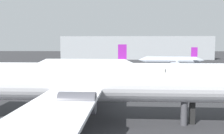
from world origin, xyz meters
name	(u,v)px	position (x,y,z in m)	size (l,w,h in m)	color
airplane_at_gate	(92,82)	(-4.72, 14.73, 4.46)	(42.20, 32.99, 12.22)	white
airplane_far_left	(86,63)	(-12.09, 59.16, 3.12)	(28.43, 19.59, 8.54)	silver
airplane_far_right	(171,60)	(16.14, 80.09, 2.74)	(23.82, 22.20, 7.51)	#B2BCCC
jet_bridge	(221,82)	(8.71, 13.85, 4.74)	(18.33, 3.41, 6.27)	silver
terminal_building	(136,48)	(5.82, 138.45, 6.53)	(85.68, 22.10, 13.06)	#999EA3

